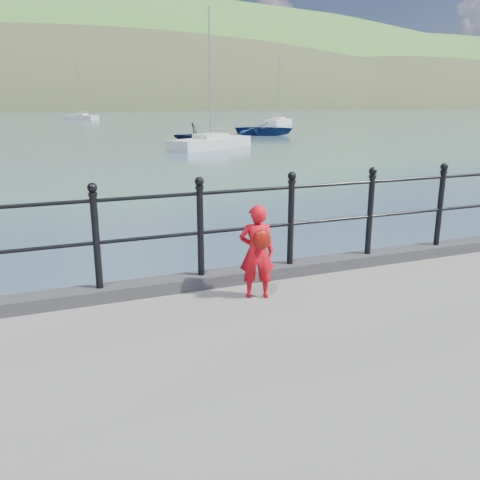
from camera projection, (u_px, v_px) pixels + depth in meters
name	position (u px, v px, depth m)	size (l,w,h in m)	color
ground	(242.00, 347.00, 6.82)	(600.00, 600.00, 0.00)	#2D4251
kerb	(247.00, 274.00, 6.40)	(60.00, 0.30, 0.15)	#28282B
railing	(247.00, 216.00, 6.20)	(18.11, 0.11, 1.20)	black
far_shore	(130.00, 156.00, 241.01)	(830.00, 200.00, 156.00)	#333A21
child	(257.00, 251.00, 5.72)	(0.46, 0.37, 1.08)	red
launch_blue	(265.00, 129.00, 47.84)	(3.92, 5.48, 1.14)	navy
launch_navy	(196.00, 135.00, 36.02)	(2.71, 3.14, 1.66)	black
sailboat_near	(211.00, 143.00, 34.77)	(6.73, 5.14, 9.22)	silver
sailboat_far	(278.00, 122.00, 68.43)	(5.80, 5.84, 9.22)	white
sailboat_deep	(81.00, 117.00, 87.63)	(5.75, 6.26, 9.64)	silver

